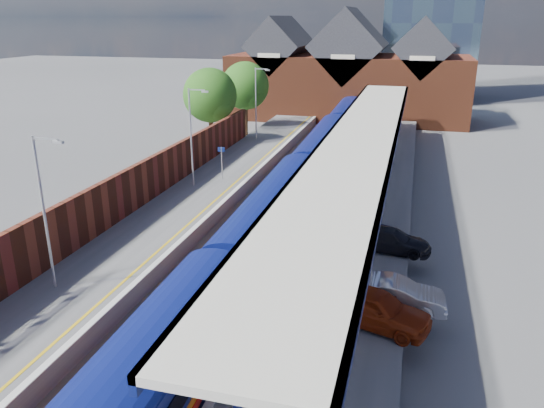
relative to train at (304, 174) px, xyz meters
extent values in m
plane|color=#5B5B5E|center=(-1.49, 6.88, -2.12)|extent=(240.00, 240.00, 0.00)
cube|color=#473D33|center=(-1.49, -3.12, -2.09)|extent=(6.00, 76.00, 0.06)
cube|color=slate|center=(-3.71, -3.12, -2.00)|extent=(0.07, 76.00, 0.14)
cube|color=slate|center=(-2.27, -3.12, -2.00)|extent=(0.07, 76.00, 0.14)
cube|color=slate|center=(-0.71, -3.12, -2.00)|extent=(0.07, 76.00, 0.14)
cube|color=slate|center=(0.73, -3.12, -2.00)|extent=(0.07, 76.00, 0.14)
cube|color=#565659|center=(-6.99, -3.12, -1.62)|extent=(5.00, 76.00, 1.00)
cube|color=#565659|center=(4.51, -3.12, -1.62)|extent=(6.00, 76.00, 1.00)
cube|color=silver|center=(-4.64, -3.12, -1.10)|extent=(0.30, 76.00, 0.05)
cube|color=silver|center=(1.66, -3.12, -1.10)|extent=(0.30, 76.00, 0.05)
cube|color=yellow|center=(-5.24, -3.12, -1.12)|extent=(0.14, 76.00, 0.01)
cube|color=navy|center=(0.01, -24.78, 1.03)|extent=(3.10, 16.05, 0.60)
cube|color=navy|center=(0.01, -8.18, -0.22)|extent=(3.10, 16.05, 2.50)
cube|color=navy|center=(0.01, -8.18, 1.03)|extent=(3.10, 16.05, 0.60)
cube|color=navy|center=(0.01, 8.42, -0.22)|extent=(3.10, 16.05, 2.50)
cube|color=navy|center=(0.01, 8.42, 1.03)|extent=(3.10, 16.05, 0.60)
cube|color=navy|center=(0.01, 25.02, -0.22)|extent=(3.10, 16.05, 2.50)
cube|color=navy|center=(0.01, 25.02, 1.03)|extent=(3.10, 16.05, 0.60)
cube|color=black|center=(-1.41, 0.12, 0.23)|extent=(0.04, 60.54, 0.70)
cube|color=orange|center=(-1.42, 0.12, -0.57)|extent=(0.03, 55.27, 0.30)
cube|color=red|center=(-1.43, 0.12, -0.82)|extent=(0.03, 55.27, 0.30)
cube|color=black|center=(0.01, 30.62, -1.82)|extent=(2.00, 2.40, 0.60)
cylinder|color=#0E1753|center=(3.51, -20.12, 0.98)|extent=(0.24, 0.24, 4.20)
cylinder|color=#0E1753|center=(3.51, -15.12, 0.98)|extent=(0.24, 0.24, 4.20)
cylinder|color=#0E1753|center=(3.51, -10.12, 0.98)|extent=(0.24, 0.24, 4.20)
cylinder|color=#0E1753|center=(3.51, -5.12, 0.98)|extent=(0.24, 0.24, 4.20)
cylinder|color=#0E1753|center=(3.51, -0.12, 0.98)|extent=(0.24, 0.24, 4.20)
cylinder|color=#0E1753|center=(3.51, 4.88, 0.98)|extent=(0.24, 0.24, 4.20)
cylinder|color=#0E1753|center=(3.51, 9.88, 0.98)|extent=(0.24, 0.24, 4.20)
cylinder|color=#0E1753|center=(3.51, 14.88, 0.98)|extent=(0.24, 0.24, 4.20)
cylinder|color=#0E1753|center=(3.51, 19.88, 0.98)|extent=(0.24, 0.24, 4.20)
cube|color=beige|center=(4.01, -1.12, 3.23)|extent=(4.50, 52.00, 0.25)
cube|color=#0E1753|center=(1.86, -1.12, 3.08)|extent=(0.20, 52.00, 0.55)
cube|color=#0E1753|center=(6.16, -1.12, 3.08)|extent=(0.20, 52.00, 0.55)
cylinder|color=#A5A8AA|center=(-7.99, -17.12, 2.38)|extent=(0.12, 0.12, 7.00)
cube|color=#A5A8AA|center=(-7.39, -17.12, 5.78)|extent=(1.20, 0.08, 0.08)
cube|color=#A5A8AA|center=(-6.79, -17.12, 5.68)|extent=(0.45, 0.18, 0.12)
cylinder|color=#A5A8AA|center=(-7.99, -1.12, 2.38)|extent=(0.12, 0.12, 7.00)
cube|color=#A5A8AA|center=(-7.39, -1.12, 5.78)|extent=(1.20, 0.08, 0.08)
cube|color=#A5A8AA|center=(-6.79, -1.12, 5.68)|extent=(0.45, 0.18, 0.12)
cylinder|color=#A5A8AA|center=(-7.99, 14.88, 2.38)|extent=(0.12, 0.12, 7.00)
cube|color=#A5A8AA|center=(-7.39, 14.88, 5.78)|extent=(1.20, 0.08, 0.08)
cube|color=#A5A8AA|center=(-6.79, 14.88, 5.68)|extent=(0.45, 0.18, 0.12)
cylinder|color=#A5A8AA|center=(-6.49, 0.88, 0.13)|extent=(0.08, 0.08, 2.50)
cube|color=#0C194C|center=(-6.49, 0.88, 1.18)|extent=(0.55, 0.06, 0.35)
cube|color=brown|center=(-9.59, -9.12, 0.28)|extent=(0.35, 50.00, 2.80)
cube|color=brown|center=(-1.49, 34.88, 1.88)|extent=(30.00, 12.00, 8.00)
cube|color=#232328|center=(-10.49, 34.88, 7.08)|extent=(7.13, 12.00, 7.13)
cube|color=#232328|center=(-1.49, 34.88, 7.08)|extent=(9.16, 12.00, 9.16)
cube|color=#232328|center=(7.51, 34.88, 7.08)|extent=(7.13, 12.00, 7.13)
cube|color=beige|center=(-10.49, 28.83, 6.08)|extent=(2.80, 0.15, 0.50)
cube|color=beige|center=(-1.49, 28.83, 6.08)|extent=(2.80, 0.15, 0.50)
cube|color=beige|center=(7.51, 28.83, 6.08)|extent=(2.80, 0.15, 0.50)
cylinder|color=#382314|center=(-11.99, 12.88, -0.12)|extent=(0.44, 0.44, 4.00)
sphere|color=#265416|center=(-11.99, 12.88, 3.38)|extent=(5.20, 5.20, 5.20)
sphere|color=#265416|center=(-11.19, 12.38, 2.68)|extent=(3.20, 3.20, 3.20)
cylinder|color=#382314|center=(-10.99, 20.88, -0.12)|extent=(0.44, 0.44, 4.00)
sphere|color=#265416|center=(-10.99, 20.88, 3.38)|extent=(5.20, 5.20, 5.20)
sphere|color=#265416|center=(-10.19, 20.38, 2.68)|extent=(3.20, 3.20, 3.20)
imported|color=maroon|center=(6.29, -16.54, -0.35)|extent=(4.83, 3.06, 1.53)
imported|color=silver|center=(7.01, -15.15, -0.43)|extent=(4.28, 1.67, 1.39)
imported|color=black|center=(6.53, -9.11, -0.51)|extent=(4.37, 2.21, 1.22)
imported|color=navy|center=(5.08, -8.05, -0.50)|extent=(4.91, 3.72, 1.24)
camera|label=1|loc=(7.15, -35.34, 10.51)|focal=35.00mm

